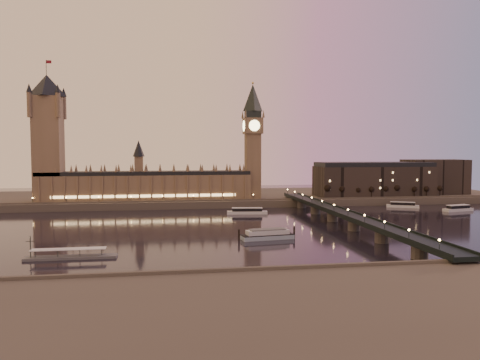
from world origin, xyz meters
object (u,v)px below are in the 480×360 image
object	(u,v)px
cruise_boat_b	(403,205)
moored_barge	(267,235)
cruise_boat_a	(247,211)
pontoon_pier	(71,256)

from	to	relation	value
cruise_boat_b	moored_barge	distance (m)	189.89
cruise_boat_a	pontoon_pier	xyz separation A→B (m)	(-105.25, -133.75, -1.02)
cruise_boat_a	moored_barge	bearing A→B (deg)	-85.75
moored_barge	pontoon_pier	distance (m)	104.16
pontoon_pier	cruise_boat_a	bearing A→B (deg)	51.80
cruise_boat_a	cruise_boat_b	xyz separation A→B (m)	(139.70, 19.57, -0.03)
cruise_boat_a	pontoon_pier	distance (m)	170.20
cruise_boat_b	pontoon_pier	xyz separation A→B (m)	(-244.95, -153.32, -0.99)
cruise_boat_a	moored_barge	distance (m)	102.41
moored_barge	pontoon_pier	bearing A→B (deg)	-170.44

